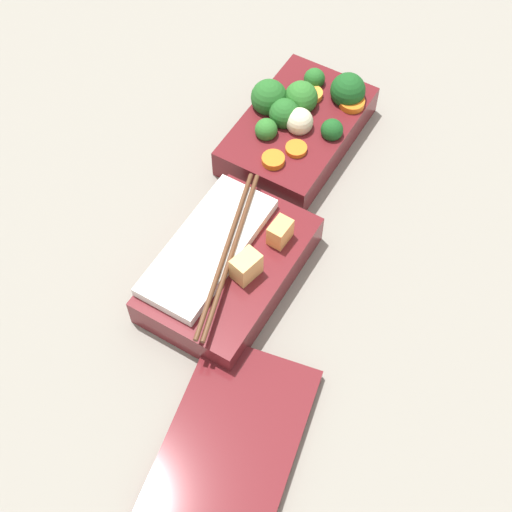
# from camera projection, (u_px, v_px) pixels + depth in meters

# --- Properties ---
(ground_plane) EXTENTS (3.00, 3.00, 0.00)m
(ground_plane) POSITION_uv_depth(u_px,v_px,m) (265.00, 202.00, 0.83)
(ground_plane) COLOR gray
(bento_tray_vegetable) EXTENTS (0.20, 0.13, 0.07)m
(bento_tray_vegetable) POSITION_uv_depth(u_px,v_px,m) (299.00, 123.00, 0.86)
(bento_tray_vegetable) COLOR maroon
(bento_tray_vegetable) RESTS_ON ground_plane
(bento_tray_rice) EXTENTS (0.20, 0.12, 0.07)m
(bento_tray_rice) POSITION_uv_depth(u_px,v_px,m) (228.00, 266.00, 0.75)
(bento_tray_rice) COLOR maroon
(bento_tray_rice) RESTS_ON ground_plane
(bento_lid) EXTENTS (0.21, 0.15, 0.01)m
(bento_lid) POSITION_uv_depth(u_px,v_px,m) (232.00, 443.00, 0.67)
(bento_lid) COLOR maroon
(bento_lid) RESTS_ON ground_plane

